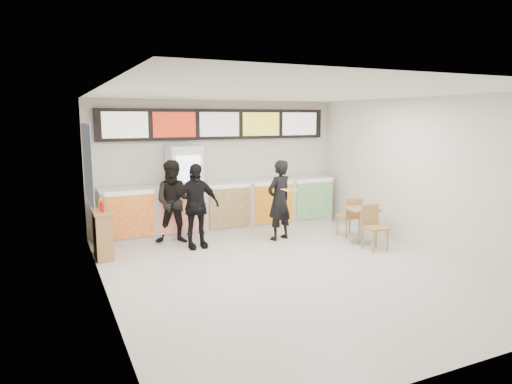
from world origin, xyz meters
TOP-DOWN VIEW (x-y plane):
  - floor at (0.00, 0.00)m, footprint 7.00×7.00m
  - ceiling at (0.00, 0.00)m, footprint 7.00×7.00m
  - wall_back at (0.00, 3.50)m, footprint 6.00×0.00m
  - wall_left at (-3.00, 0.00)m, footprint 0.00×7.00m
  - wall_right at (3.00, 0.00)m, footprint 0.00×7.00m
  - service_counter at (0.00, 3.09)m, footprint 5.56×0.77m
  - menu_board at (0.00, 3.41)m, footprint 5.50×0.14m
  - drinks_fridge at (-0.93, 3.11)m, footprint 0.70×0.67m
  - mirror_panel at (-2.99, 2.45)m, footprint 0.01×2.00m
  - customer_main at (0.78, 1.86)m, footprint 0.72×0.58m
  - customer_left at (-1.31, 2.55)m, footprint 1.01×0.89m
  - customer_mid at (-1.04, 2.00)m, footprint 1.02×0.44m
  - pizza_slice at (0.78, 1.41)m, footprint 0.36×0.36m
  - cafe_table at (2.21, 0.90)m, footprint 0.67×1.55m
  - condiment_ledge at (-2.82, 2.11)m, footprint 0.33×0.80m

SIDE VIEW (x-z plane):
  - floor at x=0.00m, z-range 0.00..0.00m
  - condiment_ledge at x=-2.82m, z-range -0.08..1.00m
  - cafe_table at x=2.21m, z-range 0.07..0.96m
  - service_counter at x=0.00m, z-range 0.00..1.14m
  - customer_mid at x=-1.04m, z-range 0.00..1.71m
  - customer_main at x=0.78m, z-range 0.00..1.72m
  - customer_left at x=-1.31m, z-range 0.00..1.74m
  - drinks_fridge at x=-0.93m, z-range 0.00..2.00m
  - pizza_slice at x=0.78m, z-range 1.15..1.17m
  - wall_back at x=0.00m, z-range -1.50..4.50m
  - wall_left at x=-3.00m, z-range -2.00..5.00m
  - wall_right at x=3.00m, z-range -2.00..5.00m
  - mirror_panel at x=-2.99m, z-range 1.00..2.50m
  - menu_board at x=0.00m, z-range 2.10..2.80m
  - ceiling at x=0.00m, z-range 3.00..3.00m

